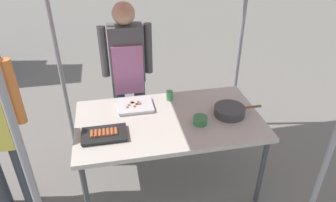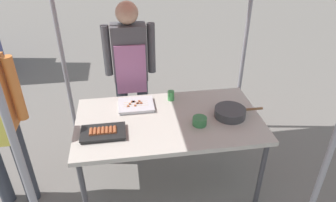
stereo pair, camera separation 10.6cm
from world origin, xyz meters
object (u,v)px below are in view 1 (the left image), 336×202
Objects in this scene: condiment_bowl at (200,120)px; vendor_woman at (127,67)px; drink_cup_near_edge at (170,96)px; cooking_wok at (230,111)px; tray_meat_skewers at (135,106)px; stall_table at (169,124)px; tray_grilled_sausages at (104,134)px.

condiment_bowl is 0.08× the size of vendor_woman.
condiment_bowl is 0.47m from drink_cup_near_edge.
condiment_bowl is 1.01m from vendor_woman.
cooking_wok is 0.59m from drink_cup_near_edge.
tray_meat_skewers is 0.63m from condiment_bowl.
condiment_bowl is (0.51, -0.36, 0.02)m from tray_meat_skewers.
cooking_wok is at bearing 137.05° from vendor_woman.
cooking_wok is (0.81, -0.28, 0.02)m from tray_meat_skewers.
condiment_bowl is at bearing -27.02° from stall_table.
tray_grilled_sausages is at bearing -165.66° from stall_table.
cooking_wok reaches higher than condiment_bowl.
drink_cup_near_edge is at bearing 142.89° from cooking_wok.
cooking_wok is 0.31m from condiment_bowl.
condiment_bowl is at bearing 121.89° from vendor_woman.
stall_table is 4.48× the size of tray_grilled_sausages.
drink_cup_near_edge is (0.34, 0.07, 0.03)m from tray_meat_skewers.
tray_grilled_sausages reaches higher than tray_meat_skewers.
cooking_wok is (1.09, 0.10, 0.02)m from tray_grilled_sausages.
stall_table is 17.08× the size of drink_cup_near_edge.
tray_grilled_sausages is at bearing -143.90° from drink_cup_near_edge.
tray_meat_skewers is 3.43× the size of drink_cup_near_edge.
tray_grilled_sausages is at bearing -174.69° from cooking_wok.
tray_meat_skewers is 0.52m from vendor_woman.
tray_grilled_sausages is at bearing -178.66° from condiment_bowl.
tray_grilled_sausages is 1.11× the size of tray_meat_skewers.
stall_table is 3.70× the size of cooking_wok.
drink_cup_near_edge is (-0.47, 0.35, 0.01)m from cooking_wok.
condiment_bowl is (0.80, 0.02, 0.02)m from tray_grilled_sausages.
stall_table is 0.55m from cooking_wok.
cooking_wok is 4.61× the size of drink_cup_near_edge.
tray_grilled_sausages is (-0.56, -0.14, 0.07)m from stall_table.
cooking_wok reaches higher than stall_table.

